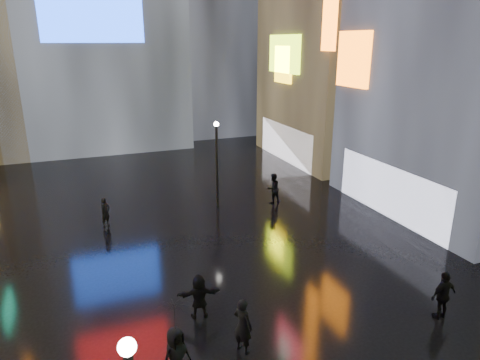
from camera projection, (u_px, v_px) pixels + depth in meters
ground at (188, 224)px, 23.56m from camera, size 140.00×140.00×0.00m
lamp_far at (217, 159)px, 25.37m from camera, size 0.30×0.30×5.20m
pedestrian_3 at (443, 295)px, 15.36m from camera, size 1.10×0.48×1.85m
pedestrian_4 at (176, 356)px, 12.37m from camera, size 1.08×0.94×1.87m
pedestrian_5 at (199, 296)px, 15.42m from camera, size 1.63×0.74×1.70m
pedestrian_6 at (105, 212)px, 23.06m from camera, size 0.70×0.69×1.63m
pedestrian_7 at (273, 188)px, 26.46m from camera, size 1.06×0.92×1.89m
umbrella_2 at (174, 316)px, 11.95m from camera, size 1.33×1.33×0.86m
pedestrian_8 at (243, 325)px, 13.66m from camera, size 0.75×0.84×1.93m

